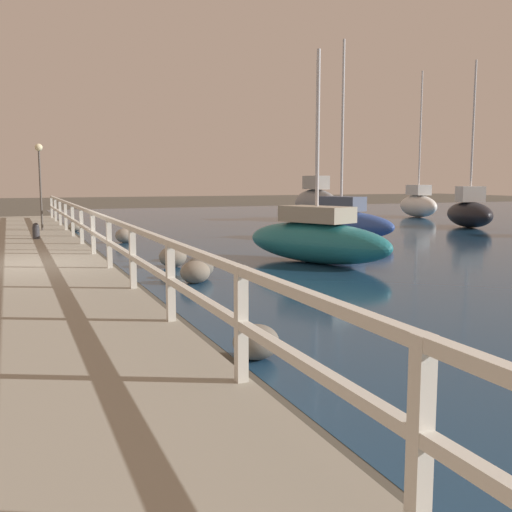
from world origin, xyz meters
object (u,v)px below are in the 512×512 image
(sailboat_black, at_px, (469,212))
(dock_lamp, at_px, (39,166))
(sailboat_blue, at_px, (341,221))
(sailboat_gray, at_px, (316,202))
(mooring_bollard, at_px, (36,231))
(sailboat_white, at_px, (418,204))
(sailboat_teal, at_px, (316,239))

(sailboat_black, bearing_deg, dock_lamp, -168.56)
(sailboat_blue, distance_m, sailboat_gray, 9.76)
(sailboat_blue, relative_size, sailboat_gray, 0.85)
(mooring_bollard, bearing_deg, sailboat_white, 21.63)
(mooring_bollard, relative_size, sailboat_gray, 0.06)
(sailboat_blue, bearing_deg, sailboat_black, -7.35)
(dock_lamp, distance_m, sailboat_teal, 11.25)
(mooring_bollard, xyz_separation_m, sailboat_teal, (6.30, -6.20, 0.08))
(sailboat_white, height_order, sailboat_teal, sailboat_white)
(mooring_bollard, bearing_deg, sailboat_teal, -44.53)
(sailboat_teal, bearing_deg, dock_lamp, 99.92)
(dock_lamp, xyz_separation_m, sailboat_teal, (5.97, -9.34, -1.94))
(sailboat_blue, xyz_separation_m, sailboat_teal, (-3.79, -5.27, -0.01))
(dock_lamp, xyz_separation_m, sailboat_blue, (9.76, -4.07, -1.94))
(sailboat_white, xyz_separation_m, sailboat_blue, (-10.19, -8.98, -0.15))
(dock_lamp, height_order, sailboat_teal, sailboat_teal)
(sailboat_white, distance_m, sailboat_teal, 19.96)
(sailboat_teal, bearing_deg, sailboat_black, 10.19)
(mooring_bollard, xyz_separation_m, dock_lamp, (0.33, 3.13, 2.02))
(sailboat_gray, bearing_deg, sailboat_white, 0.37)
(mooring_bollard, xyz_separation_m, sailboat_white, (20.28, 8.04, 0.23))
(sailboat_black, bearing_deg, sailboat_gray, 137.34)
(mooring_bollard, bearing_deg, sailboat_black, 3.87)
(dock_lamp, xyz_separation_m, sailboat_gray, (13.54, 4.92, -1.61))
(mooring_bollard, distance_m, sailboat_white, 21.82)
(mooring_bollard, xyz_separation_m, sailboat_blue, (10.09, -0.93, 0.08))
(mooring_bollard, height_order, sailboat_white, sailboat_white)
(dock_lamp, bearing_deg, sailboat_gray, 19.98)
(dock_lamp, relative_size, sailboat_white, 0.38)
(sailboat_gray, relative_size, sailboat_black, 1.14)
(sailboat_white, bearing_deg, sailboat_black, -101.18)
(mooring_bollard, bearing_deg, sailboat_gray, 30.14)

